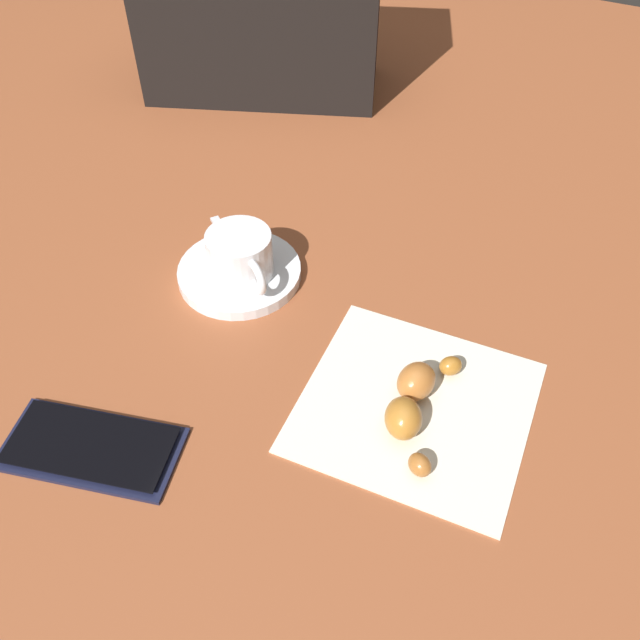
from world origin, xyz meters
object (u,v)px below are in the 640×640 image
(croissant, at_px, (414,401))
(saucer, at_px, (240,273))
(napkin, at_px, (415,406))
(cell_phone, at_px, (91,447))
(espresso_cup, at_px, (241,255))
(teaspoon, at_px, (243,263))
(laptop_bag, at_px, (260,3))
(sugar_packet, at_px, (216,271))

(croissant, bearing_deg, saucer, -21.37)
(napkin, height_order, cell_phone, cell_phone)
(espresso_cup, xyz_separation_m, teaspoon, (0.01, -0.01, -0.02))
(laptop_bag, bearing_deg, croissant, 110.73)
(espresso_cup, xyz_separation_m, laptop_bag, (0.17, -0.35, 0.08))
(laptop_bag, bearing_deg, espresso_cup, 95.32)
(saucer, height_order, cell_phone, saucer)
(sugar_packet, xyz_separation_m, laptop_bag, (0.15, -0.37, 0.10))
(saucer, bearing_deg, teaspoon, -102.92)
(teaspoon, distance_m, napkin, 0.23)
(sugar_packet, bearing_deg, espresso_cup, 70.33)
(saucer, relative_size, teaspoon, 1.17)
(sugar_packet, bearing_deg, napkin, 31.37)
(teaspoon, relative_size, croissant, 0.81)
(saucer, xyz_separation_m, croissant, (-0.21, 0.08, 0.01))
(espresso_cup, height_order, teaspoon, espresso_cup)
(saucer, height_order, napkin, saucer)
(saucer, distance_m, espresso_cup, 0.03)
(croissant, bearing_deg, teaspoon, -22.73)
(teaspoon, bearing_deg, sugar_packet, 48.64)
(teaspoon, height_order, napkin, teaspoon)
(saucer, xyz_separation_m, sugar_packet, (0.02, 0.02, 0.01))
(espresso_cup, height_order, napkin, espresso_cup)
(cell_phone, bearing_deg, croissant, -146.74)
(laptop_bag, bearing_deg, sugar_packet, 91.56)
(teaspoon, xyz_separation_m, laptop_bag, (0.17, -0.34, 0.10))
(cell_phone, bearing_deg, napkin, -145.24)
(croissant, distance_m, cell_phone, 0.26)
(sugar_packet, xyz_separation_m, cell_phone, (-0.01, 0.21, -0.01))
(espresso_cup, xyz_separation_m, cell_phone, (0.01, 0.22, -0.03))
(saucer, bearing_deg, sugar_packet, 41.98)
(napkin, bearing_deg, croissant, 88.76)
(napkin, bearing_deg, teaspoon, -20.75)
(saucer, height_order, croissant, croissant)
(napkin, relative_size, croissant, 1.44)
(espresso_cup, distance_m, croissant, 0.22)
(croissant, xyz_separation_m, laptop_bag, (0.38, -0.43, 0.10))
(sugar_packet, bearing_deg, cell_phone, -40.66)
(teaspoon, height_order, sugar_packet, teaspoon)
(croissant, height_order, laptop_bag, laptop_bag)
(sugar_packet, distance_m, napkin, 0.24)
(saucer, bearing_deg, laptop_bag, -64.90)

